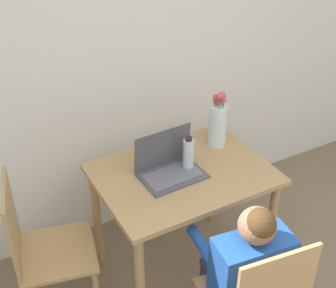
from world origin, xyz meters
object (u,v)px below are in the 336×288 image
(chair_spare, at_px, (43,250))
(water_bottle, at_px, (188,154))
(laptop, at_px, (168,164))
(person_seated, at_px, (246,263))
(flower_vase, at_px, (218,123))

(chair_spare, bearing_deg, water_bottle, -83.04)
(chair_spare, relative_size, laptop, 2.53)
(person_seated, xyz_separation_m, water_bottle, (0.05, 0.61, 0.24))
(person_seated, distance_m, laptop, 0.66)
(person_seated, height_order, water_bottle, person_seated)
(chair_spare, bearing_deg, flower_vase, -75.22)
(flower_vase, bearing_deg, chair_spare, -178.26)
(laptop, xyz_separation_m, flower_vase, (0.39, 0.11, 0.09))
(person_seated, bearing_deg, water_bottle, -87.38)
(person_seated, relative_size, flower_vase, 2.79)
(flower_vase, relative_size, water_bottle, 1.76)
(person_seated, bearing_deg, chair_spare, -34.49)
(flower_vase, bearing_deg, laptop, -164.42)
(laptop, height_order, water_bottle, laptop)
(chair_spare, xyz_separation_m, laptop, (0.72, -0.07, 0.36))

